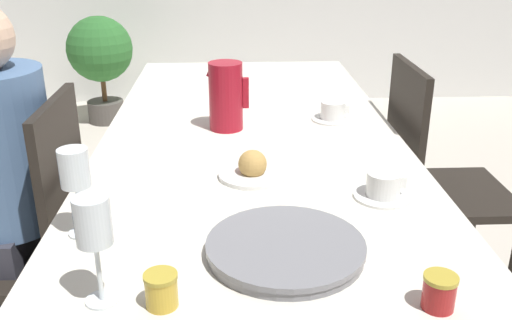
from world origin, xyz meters
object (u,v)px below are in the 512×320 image
object	(u,v)px
chair_opposite	(433,182)
potted_plant	(100,55)
teacup_near_person	(383,187)
jam_jar_red	(439,290)
wine_glass_juice	(94,227)
serving_tray	(285,248)
jam_jar_amber	(161,288)
teacup_across	(333,112)
bread_plate	(253,169)
wine_glass_water	(75,172)
red_pitcher	(226,96)
chair_person_side	(29,243)

from	to	relation	value
chair_opposite	potted_plant	world-z (taller)	chair_opposite
teacup_near_person	jam_jar_red	xyz separation A→B (m)	(-0.01, -0.45, 0.01)
wine_glass_juice	serving_tray	size ratio (longest dim) A/B	0.63
serving_tray	jam_jar_amber	xyz separation A→B (m)	(-0.24, -0.16, 0.02)
teacup_across	bread_plate	distance (m)	0.56
jam_jar_red	teacup_across	bearing A→B (deg)	90.45
wine_glass_water	serving_tray	size ratio (longest dim) A/B	0.61
wine_glass_juice	teacup_near_person	xyz separation A→B (m)	(0.62, 0.40, -0.12)
wine_glass_juice	bread_plate	size ratio (longest dim) A/B	1.12
bread_plate	potted_plant	xyz separation A→B (m)	(-1.00, 2.72, -0.25)
jam_jar_red	wine_glass_juice	bearing A→B (deg)	175.75
red_pitcher	bread_plate	xyz separation A→B (m)	(0.07, -0.40, -0.09)
wine_glass_juice	jam_jar_red	size ratio (longest dim) A/B	3.19
red_pitcher	jam_jar_red	distance (m)	1.07
wine_glass_water	jam_jar_red	size ratio (longest dim) A/B	3.05
wine_glass_juice	jam_jar_red	distance (m)	0.62
potted_plant	chair_person_side	bearing A→B (deg)	-82.74
chair_person_side	jam_jar_red	bearing A→B (deg)	-124.33
wine_glass_water	jam_jar_amber	size ratio (longest dim) A/B	3.05
chair_person_side	wine_glass_juice	world-z (taller)	wine_glass_juice
wine_glass_juice	teacup_near_person	bearing A→B (deg)	33.14
chair_person_side	chair_opposite	bearing A→B (deg)	-74.24
teacup_across	chair_opposite	bearing A→B (deg)	-4.51
wine_glass_water	chair_person_side	bearing A→B (deg)	126.54
wine_glass_juice	jam_jar_amber	distance (m)	0.16
red_pitcher	wine_glass_water	bearing A→B (deg)	-114.42
chair_person_side	jam_jar_amber	distance (m)	0.84
chair_opposite	wine_glass_water	size ratio (longest dim) A/B	4.62
teacup_across	bread_plate	bearing A→B (deg)	-122.12
bread_plate	potted_plant	size ratio (longest dim) A/B	0.24
potted_plant	serving_tray	bearing A→B (deg)	-71.40
bread_plate	red_pitcher	bearing A→B (deg)	100.19
teacup_across	jam_jar_amber	size ratio (longest dim) A/B	2.20
teacup_near_person	serving_tray	xyz separation A→B (m)	(-0.27, -0.26, -0.01)
wine_glass_juice	teacup_across	bearing A→B (deg)	59.83
chair_person_side	wine_glass_water	bearing A→B (deg)	-143.46
red_pitcher	serving_tray	bearing A→B (deg)	-81.15
red_pitcher	teacup_near_person	size ratio (longest dim) A/B	1.56
teacup_near_person	potted_plant	world-z (taller)	teacup_near_person
bread_plate	jam_jar_amber	bearing A→B (deg)	-108.13
jam_jar_amber	jam_jar_red	xyz separation A→B (m)	(0.49, -0.03, 0.00)
bread_plate	wine_glass_water	bearing A→B (deg)	-143.01
chair_person_side	red_pitcher	world-z (taller)	red_pitcher
chair_person_side	bread_plate	distance (m)	0.71
chair_opposite	bread_plate	xyz separation A→B (m)	(-0.68, -0.45, 0.26)
bread_plate	chair_opposite	bearing A→B (deg)	33.46
wine_glass_water	bread_plate	distance (m)	0.50
teacup_across	jam_jar_red	size ratio (longest dim) A/B	2.20
red_pitcher	wine_glass_juice	distance (m)	0.98
jam_jar_amber	teacup_near_person	bearing A→B (deg)	39.68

